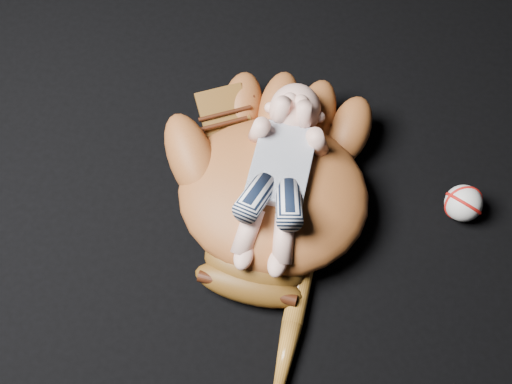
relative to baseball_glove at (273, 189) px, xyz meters
The scene contains 4 objects.
baseball_glove is the anchor object (origin of this frame).
newborn_baby 0.06m from the baseball_glove, 13.31° to the right, with size 0.17×0.38×0.15m, color #E1A591, non-canonical shape.
baseball_bat 0.27m from the baseball_glove, 69.90° to the right, with size 0.04×0.41×0.04m, color #90591B, non-canonical shape.
baseball 0.37m from the baseball_glove, 13.19° to the left, with size 0.07×0.07×0.07m, color silver.
Camera 1 is at (0.19, -0.49, 1.15)m, focal length 45.00 mm.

